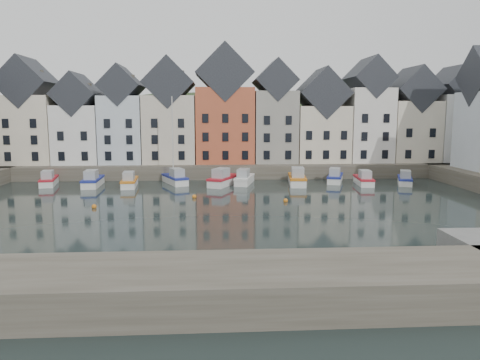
{
  "coord_description": "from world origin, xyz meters",
  "views": [
    {
      "loc": [
        -2.06,
        -44.53,
        9.69
      ],
      "look_at": [
        1.09,
        6.0,
        2.32
      ],
      "focal_mm": 35.0,
      "sensor_mm": 36.0,
      "label": 1
    }
  ],
  "objects": [
    {
      "name": "ground",
      "position": [
        0.0,
        0.0,
        0.0
      ],
      "size": [
        260.0,
        260.0,
        0.0
      ],
      "primitive_type": "plane",
      "color": "black",
      "rests_on": "ground"
    },
    {
      "name": "far_quay",
      "position": [
        0.0,
        30.0,
        1.0
      ],
      "size": [
        90.0,
        16.0,
        2.0
      ],
      "primitive_type": "cube",
      "color": "#454135",
      "rests_on": "ground"
    },
    {
      "name": "near_wall",
      "position": [
        -10.0,
        -22.0,
        1.0
      ],
      "size": [
        50.0,
        6.0,
        2.0
      ],
      "primitive_type": "cube",
      "color": "#454135",
      "rests_on": "ground"
    },
    {
      "name": "hillside",
      "position": [
        0.02,
        56.0,
        -17.96
      ],
      "size": [
        153.6,
        70.4,
        64.0
      ],
      "color": "black",
      "rests_on": "ground"
    },
    {
      "name": "far_terrace",
      "position": [
        3.21,
        28.0,
        8.88
      ],
      "size": [
        72.37,
        8.16,
        17.78
      ],
      "color": "beige",
      "rests_on": "far_quay"
    },
    {
      "name": "mooring_buoys",
      "position": [
        -4.0,
        5.33,
        0.15
      ],
      "size": [
        20.5,
        5.5,
        0.5
      ],
      "color": "#CB6D17",
      "rests_on": "ground"
    },
    {
      "name": "boat_a",
      "position": [
        -23.72,
        18.61,
        0.67
      ],
      "size": [
        2.86,
        6.08,
        2.25
      ],
      "rotation": [
        0.0,
        0.0,
        0.18
      ],
      "color": "silver",
      "rests_on": "ground"
    },
    {
      "name": "boat_b",
      "position": [
        -17.64,
        17.3,
        0.73
      ],
      "size": [
        2.28,
        6.45,
        2.44
      ],
      "rotation": [
        0.0,
        0.0,
        0.05
      ],
      "color": "silver",
      "rests_on": "ground"
    },
    {
      "name": "boat_c",
      "position": [
        -12.74,
        16.68,
        0.67
      ],
      "size": [
        2.26,
        6.01,
        2.26
      ],
      "rotation": [
        0.0,
        0.0,
        0.07
      ],
      "color": "silver",
      "rests_on": "ground"
    },
    {
      "name": "boat_d",
      "position": [
        -6.94,
        18.83,
        0.78
      ],
      "size": [
        4.15,
        6.55,
        12.0
      ],
      "rotation": [
        0.0,
        0.0,
        0.38
      ],
      "color": "silver",
      "rests_on": "ground"
    },
    {
      "name": "boat_e",
      "position": [
        -0.44,
        17.16,
        0.77
      ],
      "size": [
        4.73,
        7.03,
        2.6
      ],
      "rotation": [
        0.0,
        0.0,
        -0.43
      ],
      "color": "silver",
      "rests_on": "ground"
    },
    {
      "name": "boat_f",
      "position": [
        2.42,
        18.17,
        0.69
      ],
      "size": [
        3.3,
        6.33,
        2.33
      ],
      "rotation": [
        0.0,
        0.0,
        -0.25
      ],
      "color": "silver",
      "rests_on": "ground"
    },
    {
      "name": "boat_g",
      "position": [
        9.5,
        17.1,
        0.79
      ],
      "size": [
        2.97,
        7.1,
        2.65
      ],
      "rotation": [
        0.0,
        0.0,
        -0.12
      ],
      "color": "silver",
      "rests_on": "ground"
    },
    {
      "name": "boat_h",
      "position": [
        15.15,
        18.86,
        0.68
      ],
      "size": [
        3.66,
        6.2,
        2.27
      ],
      "rotation": [
        0.0,
        0.0,
        -0.33
      ],
      "color": "silver",
      "rests_on": "ground"
    },
    {
      "name": "boat_i",
      "position": [
        18.42,
        16.42,
        0.67
      ],
      "size": [
        2.49,
        6.04,
        2.25
      ],
      "rotation": [
        0.0,
        0.0,
        -0.12
      ],
      "color": "silver",
      "rests_on": "ground"
    },
    {
      "name": "boat_j",
      "position": [
        24.1,
        16.45,
        0.64
      ],
      "size": [
        3.59,
        5.87,
        2.16
      ],
      "rotation": [
        0.0,
        0.0,
        -0.36
      ],
      "color": "silver",
      "rests_on": "ground"
    }
  ]
}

